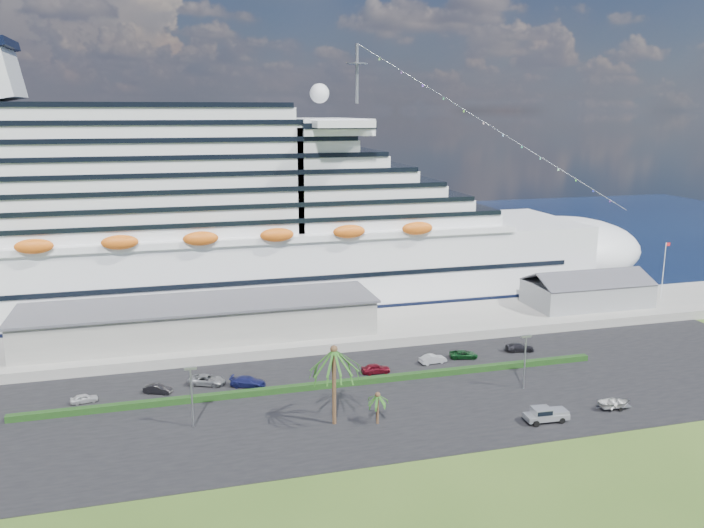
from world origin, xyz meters
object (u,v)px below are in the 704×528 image
object	(u,v)px
cruise_ship	(209,230)
parked_car_3	(248,382)
pickup_truck	(546,414)
boat_trailer	(615,402)

from	to	relation	value
cruise_ship	parked_car_3	xyz separation A→B (m)	(2.07, -44.46, -15.81)
cruise_ship	pickup_truck	distance (m)	78.84
pickup_truck	boat_trailer	bearing A→B (deg)	4.77
pickup_truck	boat_trailer	xyz separation A→B (m)	(11.36, 0.95, -0.13)
boat_trailer	parked_car_3	bearing A→B (deg)	155.82
cruise_ship	boat_trailer	world-z (taller)	cruise_ship
parked_car_3	boat_trailer	distance (m)	52.58
cruise_ship	pickup_truck	xyz separation A→B (m)	(38.67, -66.94, -15.44)
parked_car_3	pickup_truck	size ratio (longest dim) A/B	0.89
parked_car_3	pickup_truck	world-z (taller)	pickup_truck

